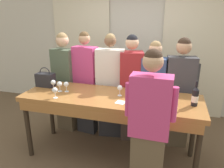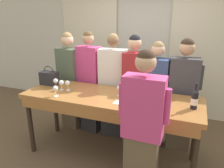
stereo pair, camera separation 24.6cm
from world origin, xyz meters
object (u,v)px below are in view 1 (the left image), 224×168
Objects in this scene: wine_glass_center_mid at (53,83)px; guest_beige_cap at (179,92)px; guest_olive_jacket at (65,82)px; guest_navy_coat at (153,92)px; tasting_bar at (110,103)px; guest_cream_sweater at (110,87)px; potted_plant at (64,92)px; guest_striped_shirt at (131,88)px; wine_glass_center_right at (120,88)px; wine_glass_center_left at (168,89)px; wine_glass_front_left at (59,84)px; handbag at (46,79)px; wine_glass_front_mid at (162,87)px; wine_bottle at (195,97)px; host_pouring at (149,128)px; wine_glass_front_right at (55,90)px; guest_pink_top at (86,83)px; wine_glass_back_left at (66,85)px.

wine_glass_center_mid is 0.09× the size of guest_beige_cap.
guest_olive_jacket reaches higher than guest_navy_coat.
wine_glass_center_mid is at bearing 177.66° from tasting_bar.
guest_cream_sweater is 3.10× the size of potted_plant.
wine_glass_center_right is at bearing -95.78° from guest_striped_shirt.
tasting_bar is 0.81m from wine_glass_center_left.
wine_glass_front_left is 0.09× the size of guest_navy_coat.
handbag is 1.04m from guest_cream_sweater.
guest_navy_coat is at bearing 115.99° from wine_glass_front_mid.
guest_striped_shirt is at bearing 146.80° from wine_bottle.
potted_plant is at bearing 138.65° from wine_glass_center_right.
guest_beige_cap reaches higher than wine_glass_center_mid.
wine_glass_center_left is 0.50m from guest_navy_coat.
guest_striped_shirt is 1.00× the size of host_pouring.
handbag is at bearing -70.54° from potted_plant.
wine_glass_front_right is 1.52m from wine_glass_center_left.
wine_glass_front_left is 0.08× the size of guest_pink_top.
guest_olive_jacket is 0.98× the size of guest_pink_top.
guest_beige_cap reaches higher than wine_glass_back_left.
wine_glass_back_left is 0.09× the size of guest_striped_shirt.
guest_pink_top is at bearing -0.00° from guest_olive_jacket.
host_pouring is (-0.07, -0.90, -0.17)m from wine_glass_front_mid.
guest_cream_sweater is at bearing 26.43° from handbag.
guest_pink_top is (0.06, 0.59, -0.16)m from wine_glass_back_left.
handbag is at bearing 176.16° from wine_bottle.
wine_glass_front_left is at bearing -160.26° from guest_beige_cap.
wine_glass_front_mid is (-0.41, 0.29, -0.01)m from wine_bottle.
wine_glass_center_left is 1.00× the size of wine_glass_center_right.
guest_pink_top is at bearing 166.44° from wine_glass_front_mid.
host_pouring is at bearing -128.42° from wine_bottle.
wine_glass_front_right is at bearing -172.02° from wine_bottle.
wine_glass_front_right is 0.09× the size of guest_striped_shirt.
wine_glass_back_left is at bearing -17.40° from handbag.
potted_plant is (-0.93, 1.57, -0.77)m from wine_glass_back_left.
wine_glass_center_left is 0.09× the size of host_pouring.
wine_bottle reaches higher than wine_glass_back_left.
wine_glass_back_left is at bearing -168.30° from wine_glass_front_mid.
guest_navy_coat reaches higher than wine_glass_center_left.
guest_striped_shirt is at bearing 109.82° from host_pouring.
wine_bottle is 1.98m from wine_glass_center_mid.
wine_glass_center_left is (-0.33, 0.20, -0.01)m from wine_bottle.
guest_beige_cap is 1.25m from host_pouring.
guest_navy_coat is at bearing 34.86° from wine_glass_front_right.
wine_glass_front_mid is 0.40m from guest_navy_coat.
host_pouring is at bearing -23.29° from wine_glass_center_mid.
guest_pink_top is 1.13m from guest_navy_coat.
wine_glass_back_left is at bearing -95.98° from guest_pink_top.
guest_navy_coat is (-0.15, 0.31, -0.21)m from wine_glass_front_mid.
guest_pink_top reaches higher than guest_beige_cap.
wine_bottle is 2.18m from guest_olive_jacket.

